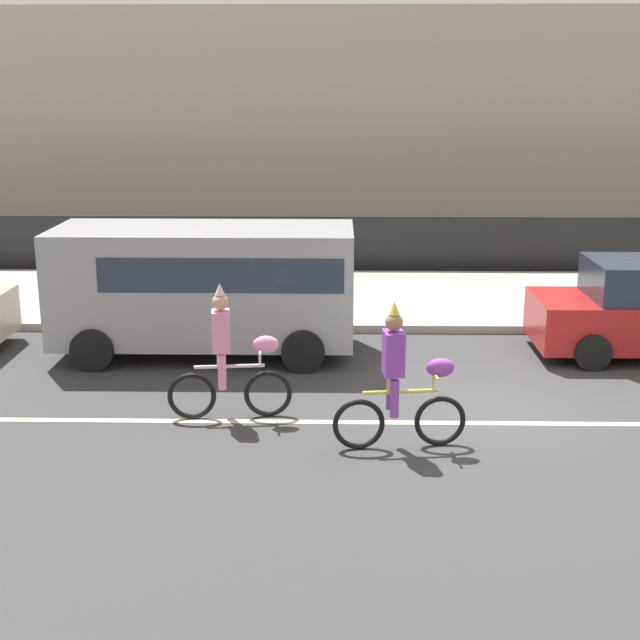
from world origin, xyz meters
The scene contains 9 objects.
ground_plane centered at (0.00, 0.00, 0.00)m, with size 80.00×80.00×0.00m, color #38383A.
road_centre_line centered at (0.00, -0.50, 0.00)m, with size 36.00×0.14×0.01m, color beige.
sidewalk_curb centered at (0.00, 6.50, 0.07)m, with size 60.00×5.00×0.15m, color #9E9B93.
fence_line centered at (0.00, 9.40, 0.70)m, with size 40.00×0.08×1.40m, color black.
building_backdrop centered at (-2.10, 18.00, 3.31)m, with size 28.00×8.00×6.61m, color #B2A899.
parade_cyclist_pink centered at (-3.72, -0.35, 0.84)m, with size 1.72×0.51×1.92m.
parade_cyclist_purple centered at (-1.44, -1.34, 0.84)m, with size 1.71×0.51×1.92m.
parked_van_grey centered at (-4.43, 2.70, 1.28)m, with size 5.00×2.22×2.18m.
pedestrian_onlooker centered at (-3.05, 4.82, 1.01)m, with size 0.32×0.20×1.62m.
Camera 1 is at (-2.26, -11.95, 4.51)m, focal length 50.00 mm.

